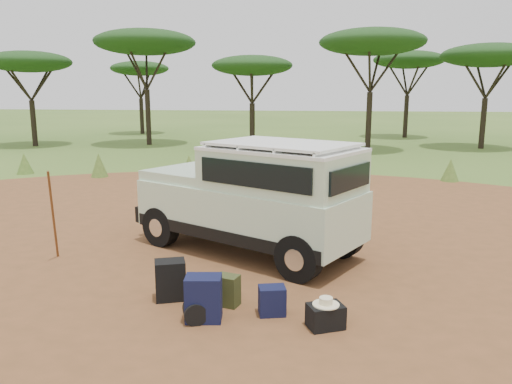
# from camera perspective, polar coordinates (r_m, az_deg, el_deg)

# --- Properties ---
(ground) EXTENTS (140.00, 140.00, 0.00)m
(ground) POSITION_cam_1_polar(r_m,az_deg,el_deg) (8.79, -4.47, -8.28)
(ground) COLOR #466825
(ground) RESTS_ON ground
(dirt_clearing) EXTENTS (23.00, 23.00, 0.01)m
(dirt_clearing) POSITION_cam_1_polar(r_m,az_deg,el_deg) (8.79, -4.47, -8.25)
(dirt_clearing) COLOR brown
(dirt_clearing) RESTS_ON ground
(grass_fringe) EXTENTS (36.60, 1.60, 0.90)m
(grass_fringe) POSITION_cam_1_polar(r_m,az_deg,el_deg) (17.03, 2.05, 2.80)
(grass_fringe) COLOR #466825
(grass_fringe) RESTS_ON ground
(acacia_treeline) EXTENTS (46.70, 13.20, 6.26)m
(acacia_treeline) POSITION_cam_1_polar(r_m,az_deg,el_deg) (27.98, 5.84, 15.30)
(acacia_treeline) COLOR black
(acacia_treeline) RESTS_ON ground
(safari_vehicle) EXTENTS (4.56, 3.54, 2.10)m
(safari_vehicle) POSITION_cam_1_polar(r_m,az_deg,el_deg) (9.13, -0.20, -0.87)
(safari_vehicle) COLOR beige
(safari_vehicle) RESTS_ON ground
(walking_staff) EXTENTS (0.23, 0.45, 1.65)m
(walking_staff) POSITION_cam_1_polar(r_m,az_deg,el_deg) (9.43, -22.17, -2.52)
(walking_staff) COLOR brown
(walking_staff) RESTS_ON ground
(backpack_black) EXTENTS (0.51, 0.44, 0.59)m
(backpack_black) POSITION_cam_1_polar(r_m,az_deg,el_deg) (7.39, -9.76, -9.90)
(backpack_black) COLOR black
(backpack_black) RESTS_ON ground
(backpack_navy) EXTENTS (0.50, 0.39, 0.61)m
(backpack_navy) POSITION_cam_1_polar(r_m,az_deg,el_deg) (6.69, -6.01, -12.01)
(backpack_navy) COLOR #13153B
(backpack_navy) RESTS_ON ground
(backpack_olive) EXTENTS (0.37, 0.31, 0.45)m
(backpack_olive) POSITION_cam_1_polar(r_m,az_deg,el_deg) (7.12, -3.30, -11.18)
(backpack_olive) COLOR #383F1D
(backpack_olive) RESTS_ON ground
(duffel_navy) EXTENTS (0.41, 0.34, 0.40)m
(duffel_navy) POSITION_cam_1_polar(r_m,az_deg,el_deg) (6.86, 1.85, -12.32)
(duffel_navy) COLOR #13153B
(duffel_navy) RESTS_ON ground
(hard_case) EXTENTS (0.53, 0.47, 0.31)m
(hard_case) POSITION_cam_1_polar(r_m,az_deg,el_deg) (6.58, 7.95, -13.90)
(hard_case) COLOR black
(hard_case) RESTS_ON ground
(stuff_sack) EXTENTS (0.39, 0.39, 0.30)m
(stuff_sack) POSITION_cam_1_polar(r_m,az_deg,el_deg) (6.72, -7.01, -13.38)
(stuff_sack) COLOR black
(stuff_sack) RESTS_ON ground
(safari_hat) EXTENTS (0.34, 0.34, 0.10)m
(safari_hat) POSITION_cam_1_polar(r_m,az_deg,el_deg) (6.50, 8.00, -12.36)
(safari_hat) COLOR #F5E7B7
(safari_hat) RESTS_ON hard_case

